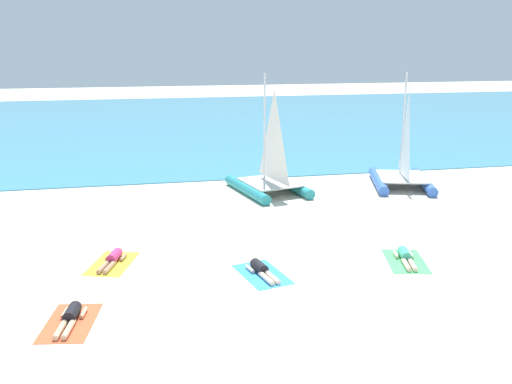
# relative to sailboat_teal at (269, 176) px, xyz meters

# --- Properties ---
(ground_plane) EXTENTS (120.00, 120.00, 0.00)m
(ground_plane) POSITION_rel_sailboat_teal_xyz_m (-1.45, 0.39, -0.75)
(ground_plane) COLOR beige
(ocean_water) EXTENTS (120.00, 40.00, 0.05)m
(ocean_water) POSITION_rel_sailboat_teal_xyz_m (-1.45, 22.50, -0.73)
(ocean_water) COLOR teal
(ocean_water) RESTS_ON ground
(sailboat_teal) EXTENTS (3.29, 4.33, 5.04)m
(sailboat_teal) POSITION_rel_sailboat_teal_xyz_m (0.00, 0.00, 0.00)
(sailboat_teal) COLOR teal
(sailboat_teal) RESTS_ON ground
(sailboat_blue) EXTENTS (3.46, 4.40, 5.04)m
(sailboat_blue) POSITION_rel_sailboat_teal_xyz_m (6.06, -0.22, -0.00)
(sailboat_blue) COLOR blue
(sailboat_blue) RESTS_ON ground
(towel_leftmost) EXTENTS (1.39, 2.05, 0.01)m
(towel_leftmost) POSITION_rel_sailboat_teal_xyz_m (-7.16, -10.35, -0.74)
(towel_leftmost) COLOR #EA5933
(towel_leftmost) RESTS_ON ground
(sunbather_leftmost) EXTENTS (0.65, 1.57, 0.30)m
(sunbather_leftmost) POSITION_rel_sailboat_teal_xyz_m (-7.15, -10.28, -0.62)
(sunbather_leftmost) COLOR black
(sunbather_leftmost) RESTS_ON towel_leftmost
(towel_center_left) EXTENTS (1.63, 2.15, 0.01)m
(towel_center_left) POSITION_rel_sailboat_teal_xyz_m (-6.35, -6.88, -0.74)
(towel_center_left) COLOR yellow
(towel_center_left) RESTS_ON ground
(sunbather_center_left) EXTENTS (0.85, 1.54, 0.30)m
(sunbather_center_left) POSITION_rel_sailboat_teal_xyz_m (-6.33, -6.81, -0.62)
(sunbather_center_left) COLOR #D83372
(sunbather_center_left) RESTS_ON towel_center_left
(towel_center_right) EXTENTS (1.50, 2.10, 0.01)m
(towel_center_right) POSITION_rel_sailboat_teal_xyz_m (-2.18, -8.54, -0.74)
(towel_center_right) COLOR #338CD8
(towel_center_right) RESTS_ON ground
(sunbather_center_right) EXTENTS (0.74, 1.56, 0.30)m
(sunbather_center_right) POSITION_rel_sailboat_teal_xyz_m (-2.20, -8.48, -0.62)
(sunbather_center_right) COLOR black
(sunbather_center_right) RESTS_ON towel_center_right
(towel_rightmost) EXTENTS (1.52, 2.11, 0.01)m
(towel_rightmost) POSITION_rel_sailboat_teal_xyz_m (2.21, -8.47, -0.74)
(towel_rightmost) COLOR #4CB266
(towel_rightmost) RESTS_ON ground
(sunbather_rightmost) EXTENTS (0.75, 1.56, 0.30)m
(sunbather_rightmost) POSITION_rel_sailboat_teal_xyz_m (2.22, -8.40, -0.62)
(sunbather_rightmost) COLOR #3FB28C
(sunbather_rightmost) RESTS_ON towel_rightmost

